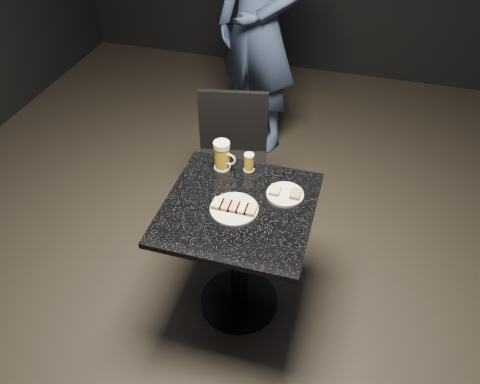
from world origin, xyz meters
name	(u,v)px	position (x,y,z in m)	size (l,w,h in m)	color
floor	(239,301)	(0.00, 0.00, 0.00)	(6.00, 6.00, 0.00)	black
plate_large	(234,209)	(-0.01, -0.03, 0.76)	(0.22, 0.22, 0.01)	silver
plate_small	(285,194)	(0.19, 0.13, 0.76)	(0.18, 0.18, 0.01)	white
patron	(259,27)	(-0.32, 1.61, 0.95)	(0.69, 0.45, 1.90)	navy
table	(239,241)	(0.00, 0.00, 0.51)	(0.70, 0.70, 0.75)	black
beer_mug	(222,156)	(-0.16, 0.25, 0.83)	(0.12, 0.08, 0.16)	silver
beer_tumbler	(249,162)	(-0.03, 0.27, 0.80)	(0.05, 0.05, 0.10)	silver
chair	(232,156)	(-0.24, 0.68, 0.50)	(0.50, 0.50, 0.88)	black
canapes_on_plate_large	(234,207)	(-0.01, -0.03, 0.77)	(0.21, 0.07, 0.02)	#4C3521
canapes_on_plate_small	(285,192)	(0.19, 0.13, 0.77)	(0.15, 0.07, 0.02)	#4C3521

